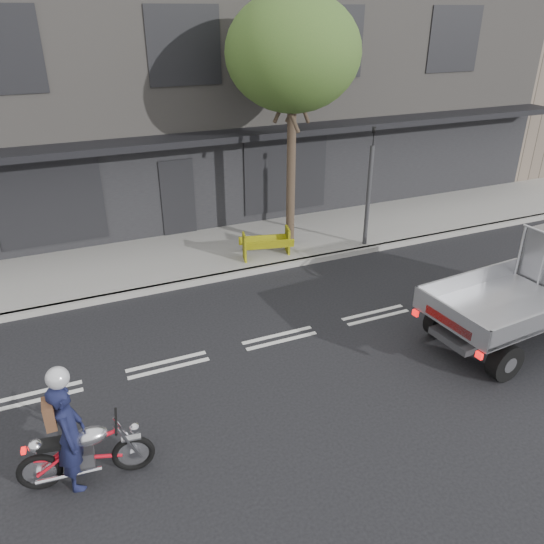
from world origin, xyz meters
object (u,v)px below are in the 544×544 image
(traffic_light_pole, at_px, (369,194))
(rider, at_px, (70,436))
(motorcycle, at_px, (85,452))
(construction_barrier, at_px, (269,246))
(street_tree, at_px, (293,54))

(traffic_light_pole, relative_size, rider, 2.01)
(motorcycle, relative_size, rider, 1.11)
(traffic_light_pole, height_order, construction_barrier, traffic_light_pole)
(rider, distance_m, construction_barrier, 8.01)
(motorcycle, xyz_separation_m, construction_barrier, (5.36, 5.80, 0.02))
(motorcycle, distance_m, rider, 0.39)
(street_tree, height_order, construction_barrier, street_tree)
(traffic_light_pole, height_order, rider, traffic_light_pole)
(traffic_light_pole, bearing_deg, construction_barrier, 177.09)
(street_tree, bearing_deg, motorcycle, -134.13)
(street_tree, height_order, traffic_light_pole, street_tree)
(traffic_light_pole, xyz_separation_m, construction_barrier, (-2.95, 0.15, -1.12))
(traffic_light_pole, distance_m, rider, 10.20)
(street_tree, bearing_deg, construction_barrier, -143.58)
(street_tree, distance_m, rider, 10.17)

